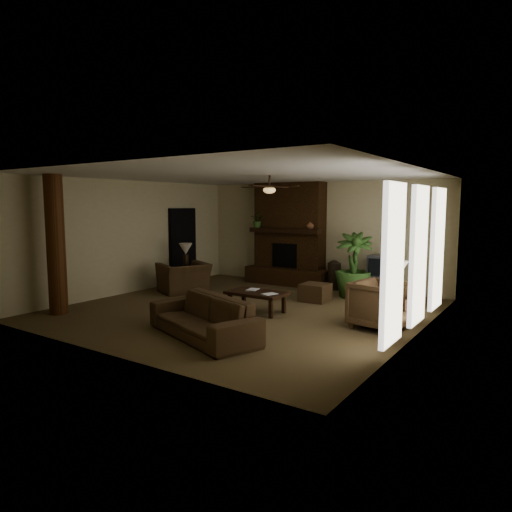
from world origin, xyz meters
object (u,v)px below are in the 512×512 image
Objects in this scene: log_column at (56,245)px; side_table_left at (188,278)px; tv_stand at (381,287)px; floor_plant at (353,279)px; lamp_right at (398,272)px; armchair_right at (382,302)px; floor_vase at (334,273)px; ottoman at (315,292)px; coffee_table at (257,294)px; sofa at (203,310)px; lamp_left at (186,251)px; side_table_right at (397,311)px; armchair_left at (184,273)px.

log_column is 5.09× the size of side_table_left.
floor_plant reaches higher than tv_stand.
lamp_right is (1.64, -2.01, 0.57)m from floor_plant.
log_column is 6.41m from armchair_right.
lamp_right is at bearing -47.99° from floor_vase.
ottoman is 1.09× the size of side_table_left.
side_table_left is at bearing 158.25° from coffee_table.
ottoman is at bearing -146.00° from tv_stand.
tv_stand is 1.40m from floor_vase.
log_column is 3.65m from sofa.
lamp_left reaches higher than side_table_left.
floor_vase is at bearing 98.48° from ottoman.
floor_vase is at bearing 45.04° from armchair_right.
log_column is 3.53m from lamp_left.
floor_vase is (0.05, 5.17, -0.02)m from sofa.
coffee_table is 2.00× the size of ottoman.
lamp_right reaches higher than side_table_left.
floor_vase reaches higher than side_table_left.
ottoman is 1.06m from floor_plant.
lamp_right reaches higher than side_table_right.
lamp_left is at bearing 158.91° from coffee_table.
sofa reaches higher than coffee_table.
tv_stand is at bearing 34.96° from floor_plant.
coffee_table is 1.74m from ottoman.
lamp_left is at bearing 173.87° from side_table_right.
tv_stand is 0.55× the size of floor_plant.
armchair_right is 1.72× the size of side_table_right.
armchair_left is 3.87m from floor_vase.
log_column is at bearing -94.41° from lamp_left.
log_column is at bearing -94.82° from side_table_left.
log_column is at bearing -144.58° from coffee_table.
side_table_right is at bearing 11.41° from coffee_table.
side_table_left is 0.85× the size of lamp_left.
log_column reaches higher than ottoman.
lamp_right reaches higher than armchair_right.
lamp_right reaches higher than coffee_table.
sofa reaches higher than side_table_right.
armchair_right is at bearing 63.18° from sofa.
ottoman is 3.64m from lamp_left.
armchair_left is 0.59m from side_table_left.
ottoman is at bearing 62.56° from armchair_right.
floor_plant is at bearing 48.04° from log_column.
side_table_left is at bearing -123.41° from armchair_left.
floor_plant is at bearing 99.10° from sofa.
side_table_right is at bearing -6.46° from side_table_left.
lamp_right is (6.00, 2.84, -0.40)m from log_column.
log_column is at bearing -133.49° from ottoman.
armchair_right is 1.57× the size of ottoman.
sofa is at bearing -135.26° from lamp_right.
coffee_table is 0.77× the size of floor_plant.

